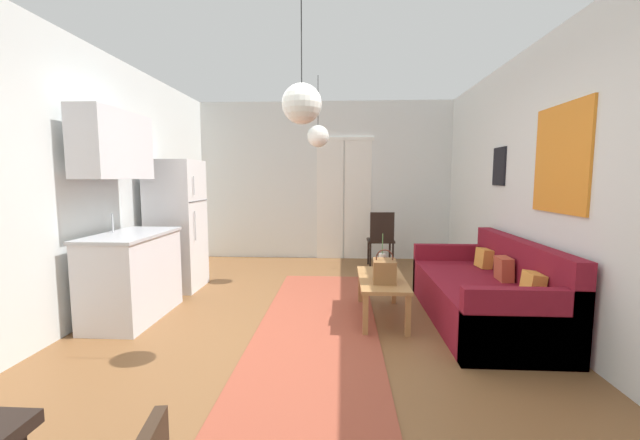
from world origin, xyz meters
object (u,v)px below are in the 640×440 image
object	(u,v)px
couch	(487,295)
bamboo_vase	(382,263)
accent_chair	(381,237)
coffee_table	(382,283)
handbag	(384,271)
pendant_lamp_near	(302,104)
refrigerator	(177,225)
pendant_lamp_far	(318,136)

from	to	relation	value
couch	bamboo_vase	bearing A→B (deg)	167.72
bamboo_vase	accent_chair	xyz separation A→B (m)	(0.20, 2.09, -0.03)
accent_chair	bamboo_vase	bearing A→B (deg)	83.19
coffee_table	bamboo_vase	bearing A→B (deg)	83.18
bamboo_vase	accent_chair	bearing A→B (deg)	84.61
coffee_table	handbag	xyz separation A→B (m)	(0.01, -0.16, 0.17)
couch	pendant_lamp_near	world-z (taller)	pendant_lamp_near
refrigerator	accent_chair	xyz separation A→B (m)	(2.78, 1.33, -0.34)
bamboo_vase	pendant_lamp_near	xyz separation A→B (m)	(-0.74, -1.22, 1.46)
couch	accent_chair	distance (m)	2.48
couch	pendant_lamp_near	bearing A→B (deg)	-150.79
refrigerator	coffee_table	bearing A→B (deg)	-20.18
coffee_table	refrigerator	distance (m)	2.77
accent_chair	pendant_lamp_near	size ratio (longest dim) A/B	0.96
couch	bamboo_vase	world-z (taller)	bamboo_vase
coffee_table	pendant_lamp_far	distance (m)	2.21
pendant_lamp_far	refrigerator	bearing A→B (deg)	-169.14
accent_chair	refrigerator	bearing A→B (deg)	24.09
accent_chair	coffee_table	bearing A→B (deg)	83.08
refrigerator	couch	bearing A→B (deg)	-15.31
couch	coffee_table	xyz separation A→B (m)	(-1.06, 0.05, 0.10)
coffee_table	handbag	bearing A→B (deg)	-87.35
pendant_lamp_near	accent_chair	bearing A→B (deg)	74.26
couch	bamboo_vase	distance (m)	1.09
bamboo_vase	refrigerator	size ratio (longest dim) A/B	0.26
handbag	refrigerator	xyz separation A→B (m)	(-2.57, 1.10, 0.30)
handbag	pendant_lamp_near	xyz separation A→B (m)	(-0.72, -0.88, 1.45)
bamboo_vase	accent_chair	size ratio (longest dim) A/B	0.48
couch	pendant_lamp_far	distance (m)	2.84
bamboo_vase	pendant_lamp_near	bearing A→B (deg)	-121.15
couch	refrigerator	size ratio (longest dim) A/B	1.22
pendant_lamp_near	pendant_lamp_far	bearing A→B (deg)	90.62
couch	pendant_lamp_near	size ratio (longest dim) A/B	2.15
coffee_table	refrigerator	xyz separation A→B (m)	(-2.56, 0.94, 0.47)
handbag	accent_chair	world-z (taller)	accent_chair
couch	bamboo_vase	xyz separation A→B (m)	(-1.04, 0.23, 0.26)
coffee_table	pendant_lamp_near	world-z (taller)	pendant_lamp_near
couch	pendant_lamp_far	bearing A→B (deg)	143.28
accent_chair	pendant_lamp_near	distance (m)	3.75
handbag	refrigerator	distance (m)	2.81
couch	coffee_table	world-z (taller)	couch
bamboo_vase	refrigerator	bearing A→B (deg)	163.49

